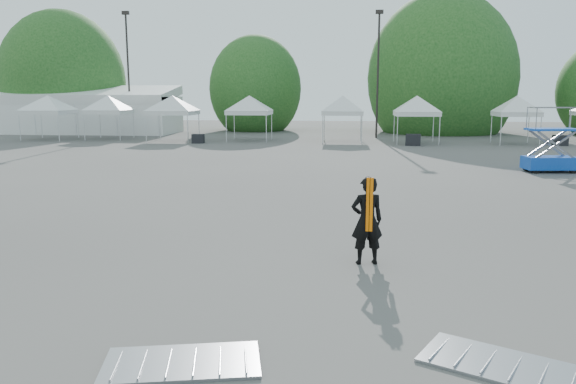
# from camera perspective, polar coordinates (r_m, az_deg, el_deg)

# --- Properties ---
(ground) EXTENTS (120.00, 120.00, 0.00)m
(ground) POSITION_cam_1_polar(r_m,az_deg,el_deg) (13.70, 3.03, -4.64)
(ground) COLOR #474442
(ground) RESTS_ON ground
(marquee) EXTENTS (15.00, 6.25, 4.23)m
(marquee) POSITION_cam_1_polar(r_m,az_deg,el_deg) (53.32, -19.38, 7.80)
(marquee) COLOR white
(marquee) RESTS_ON ground
(light_pole_west) EXTENTS (0.60, 0.25, 10.30)m
(light_pole_west) POSITION_cam_1_polar(r_m,az_deg,el_deg) (50.84, -15.94, 12.19)
(light_pole_west) COLOR black
(light_pole_west) RESTS_ON ground
(light_pole_east) EXTENTS (0.60, 0.25, 9.80)m
(light_pole_east) POSITION_cam_1_polar(r_m,az_deg,el_deg) (45.35, 9.13, 12.43)
(light_pole_east) COLOR black
(light_pole_east) RESTS_ON ground
(tree_far_w) EXTENTS (4.80, 4.80, 7.30)m
(tree_far_w) POSITION_cam_1_polar(r_m,az_deg,el_deg) (57.77, -21.89, 10.32)
(tree_far_w) COLOR #382314
(tree_far_w) RESTS_ON ground
(tree_mid_w) EXTENTS (4.16, 4.16, 6.33)m
(tree_mid_w) POSITION_cam_1_polar(r_m,az_deg,el_deg) (53.94, -3.33, 10.44)
(tree_mid_w) COLOR #382314
(tree_mid_w) RESTS_ON ground
(tree_mid_e) EXTENTS (5.12, 5.12, 7.79)m
(tree_mid_e) POSITION_cam_1_polar(r_m,az_deg,el_deg) (52.92, 15.32, 11.11)
(tree_mid_e) COLOR #382314
(tree_mid_e) RESTS_ON ground
(tent_a) EXTENTS (4.57, 4.57, 3.88)m
(tent_a) POSITION_cam_1_polar(r_m,az_deg,el_deg) (46.76, -23.22, 8.67)
(tent_a) COLOR silver
(tent_a) RESTS_ON ground
(tent_b) EXTENTS (4.18, 4.18, 3.88)m
(tent_b) POSITION_cam_1_polar(r_m,az_deg,el_deg) (45.58, -17.81, 8.98)
(tent_b) COLOR silver
(tent_b) RESTS_ON ground
(tent_c) EXTENTS (4.62, 4.62, 3.88)m
(tent_c) POSITION_cam_1_polar(r_m,az_deg,el_deg) (42.46, -11.67, 9.22)
(tent_c) COLOR silver
(tent_c) RESTS_ON ground
(tent_d) EXTENTS (4.41, 4.41, 3.88)m
(tent_d) POSITION_cam_1_polar(r_m,az_deg,el_deg) (42.09, -3.95, 9.39)
(tent_d) COLOR silver
(tent_d) RESTS_ON ground
(tent_e) EXTENTS (4.16, 4.16, 3.88)m
(tent_e) POSITION_cam_1_polar(r_m,az_deg,el_deg) (41.19, 5.59, 9.35)
(tent_e) COLOR silver
(tent_e) RESTS_ON ground
(tent_f) EXTENTS (4.26, 4.26, 3.88)m
(tent_f) POSITION_cam_1_polar(r_m,az_deg,el_deg) (40.65, 12.98, 9.14)
(tent_f) COLOR silver
(tent_f) RESTS_ON ground
(tent_g) EXTENTS (3.91, 3.91, 3.88)m
(tent_g) POSITION_cam_1_polar(r_m,az_deg,el_deg) (41.99, 22.25, 8.68)
(tent_g) COLOR silver
(tent_g) RESTS_ON ground
(man) EXTENTS (0.75, 0.58, 1.82)m
(man) POSITION_cam_1_polar(r_m,az_deg,el_deg) (11.52, 8.02, -2.87)
(man) COLOR black
(man) RESTS_ON ground
(scissor_lift) EXTENTS (2.35, 1.38, 2.87)m
(scissor_lift) POSITION_cam_1_polar(r_m,az_deg,el_deg) (27.51, 25.22, 4.84)
(scissor_lift) COLOR #0B1A99
(scissor_lift) RESTS_ON ground
(barrier_left) EXTENTS (2.16, 1.40, 0.06)m
(barrier_left) POSITION_cam_1_polar(r_m,az_deg,el_deg) (7.68, -10.72, -16.62)
(barrier_left) COLOR #929499
(barrier_left) RESTS_ON ground
(barrier_mid) EXTENTS (2.22, 1.81, 0.06)m
(barrier_mid) POSITION_cam_1_polar(r_m,az_deg,el_deg) (7.99, 20.99, -16.07)
(barrier_mid) COLOR #929499
(barrier_mid) RESTS_ON ground
(crate_west) EXTENTS (0.85, 0.68, 0.64)m
(crate_west) POSITION_cam_1_polar(r_m,az_deg,el_deg) (40.37, -9.12, 5.38)
(crate_west) COLOR black
(crate_west) RESTS_ON ground
(crate_mid) EXTENTS (1.09, 0.90, 0.77)m
(crate_mid) POSITION_cam_1_polar(r_m,az_deg,el_deg) (38.94, 12.59, 5.19)
(crate_mid) COLOR black
(crate_mid) RESTS_ON ground
(crate_east) EXTENTS (0.94, 0.76, 0.70)m
(crate_east) POSITION_cam_1_polar(r_m,az_deg,el_deg) (42.18, 25.93, 4.73)
(crate_east) COLOR black
(crate_east) RESTS_ON ground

